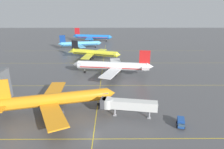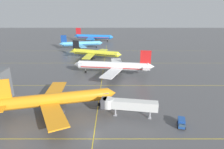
# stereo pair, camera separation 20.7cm
# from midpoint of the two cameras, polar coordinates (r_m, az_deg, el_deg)

# --- Properties ---
(ground_plane) EXTENTS (600.00, 600.00, 0.00)m
(ground_plane) POSITION_cam_midpoint_polar(r_m,az_deg,el_deg) (54.31, -5.39, -17.04)
(ground_plane) COLOR #4C4C4F
(airliner_front_gate) EXTENTS (39.02, 33.21, 12.27)m
(airliner_front_gate) POSITION_cam_midpoint_polar(r_m,az_deg,el_deg) (65.16, -16.30, -7.01)
(airliner_front_gate) COLOR orange
(airliner_front_gate) RESTS_ON ground
(airliner_second_row) EXTENTS (40.95, 34.97, 12.74)m
(airliner_second_row) POSITION_cam_midpoint_polar(r_m,az_deg,el_deg) (97.48, 0.28, 2.51)
(airliner_second_row) COLOR white
(airliner_second_row) RESTS_ON ground
(airliner_third_row) EXTENTS (35.60, 30.49, 11.42)m
(airliner_third_row) POSITION_cam_midpoint_polar(r_m,az_deg,el_deg) (129.77, -5.25, 6.36)
(airliner_third_row) COLOR yellow
(airliner_third_row) RESTS_ON ground
(airliner_far_left_stand) EXTENTS (35.94, 30.53, 11.25)m
(airliner_far_left_stand) POSITION_cam_midpoint_polar(r_m,az_deg,el_deg) (165.89, -9.28, 8.90)
(airliner_far_left_stand) COLOR #5BB7E5
(airliner_far_left_stand) RESTS_ON ground
(airliner_far_right_stand) EXTENTS (41.33, 35.10, 12.92)m
(airliner_far_right_stand) POSITION_cam_midpoint_polar(r_m,az_deg,el_deg) (202.73, -5.73, 10.99)
(airliner_far_right_stand) COLOR blue
(airliner_far_right_stand) RESTS_ON ground
(taxiway_markings) EXTENTS (158.75, 160.66, 0.01)m
(taxiway_markings) POSITION_cam_midpoint_polar(r_m,az_deg,el_deg) (101.77, -2.88, 0.63)
(taxiway_markings) COLOR yellow
(taxiway_markings) RESTS_ON ground
(service_truck_red_van) EXTENTS (3.03, 4.45, 2.10)m
(service_truck_red_van) POSITION_cam_midpoint_polar(r_m,az_deg,el_deg) (59.80, 19.58, -13.13)
(service_truck_red_van) COLOR #1E4793
(service_truck_red_van) RESTS_ON ground
(jet_bridge) EXTENTS (17.41, 5.52, 5.58)m
(jet_bridge) POSITION_cam_midpoint_polar(r_m,az_deg,el_deg) (59.91, 3.66, -8.74)
(jet_bridge) COLOR silver
(jet_bridge) RESTS_ON ground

